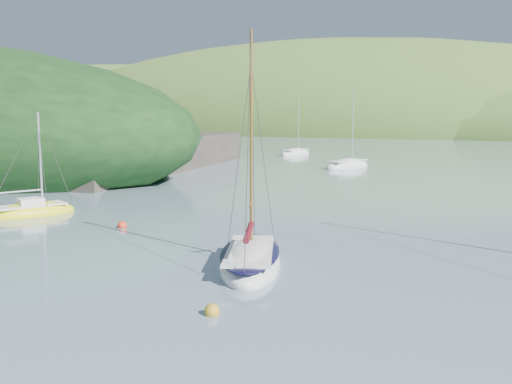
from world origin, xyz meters
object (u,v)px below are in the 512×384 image
at_px(sailboat_yellow, 33,212).
at_px(distant_sloop_a, 347,166).
at_px(distant_sloop_c, 295,154).
at_px(daysailer_white, 250,261).

distance_m(sailboat_yellow, distant_sloop_a, 37.48).
bearing_deg(distant_sloop_c, distant_sloop_a, -38.23).
xyz_separation_m(daysailer_white, distant_sloop_c, (-22.23, 55.51, -0.07)).
relative_size(daysailer_white, sailboat_yellow, 1.50).
height_order(daysailer_white, distant_sloop_a, daysailer_white).
distance_m(daysailer_white, sailboat_yellow, 17.67).
bearing_deg(daysailer_white, distant_sloop_a, 78.72).
xyz_separation_m(sailboat_yellow, distant_sloop_c, (-5.04, 51.43, -0.01)).
height_order(sailboat_yellow, distant_sloop_c, distant_sloop_c).
xyz_separation_m(sailboat_yellow, distant_sloop_a, (7.71, 36.68, 0.00)).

